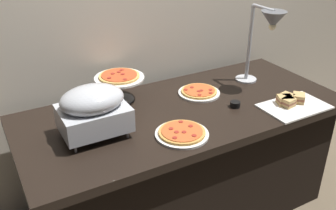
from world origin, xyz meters
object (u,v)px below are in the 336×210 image
object	(u,v)px
chafing_dish	(93,109)
pizza_plate_raised_stand	(119,80)
sauce_cup_near	(235,104)
heat_lamp	(268,27)
pizza_plate_front	(182,133)
pizza_plate_center	(199,92)
sandwich_platter	(292,103)

from	to	relation	value
chafing_dish	pizza_plate_raised_stand	xyz separation A→B (m)	(0.27, 0.31, -0.02)
sauce_cup_near	heat_lamp	bearing A→B (deg)	22.78
pizza_plate_front	pizza_plate_raised_stand	world-z (taller)	pizza_plate_raised_stand
pizza_plate_center	sauce_cup_near	world-z (taller)	sauce_cup_near
heat_lamp	sauce_cup_near	xyz separation A→B (m)	(-0.31, -0.13, -0.38)
pizza_plate_center	sauce_cup_near	xyz separation A→B (m)	(0.09, -0.25, 0.01)
chafing_dish	sandwich_platter	size ratio (longest dim) A/B	0.87
heat_lamp	pizza_plate_center	bearing A→B (deg)	163.20
pizza_plate_front	chafing_dish	bearing A→B (deg)	150.43
heat_lamp	pizza_plate_front	bearing A→B (deg)	-161.51
pizza_plate_raised_stand	heat_lamp	bearing A→B (deg)	-17.97
pizza_plate_front	sauce_cup_near	world-z (taller)	sauce_cup_near
pizza_plate_front	pizza_plate_raised_stand	xyz separation A→B (m)	(-0.12, 0.52, 0.12)
pizza_plate_front	sandwich_platter	xyz separation A→B (m)	(0.73, -0.04, 0.01)
chafing_dish	pizza_plate_raised_stand	world-z (taller)	chafing_dish
heat_lamp	sauce_cup_near	distance (m)	0.51
pizza_plate_center	sandwich_platter	distance (m)	0.56
heat_lamp	sandwich_platter	bearing A→B (deg)	-92.39
pizza_plate_center	sauce_cup_near	size ratio (longest dim) A/B	4.38
sandwich_platter	sauce_cup_near	size ratio (longest dim) A/B	6.50
sandwich_platter	pizza_plate_raised_stand	bearing A→B (deg)	146.44
heat_lamp	pizza_plate_center	size ratio (longest dim) A/B	1.97
heat_lamp	pizza_plate_raised_stand	distance (m)	0.94
chafing_dish	pizza_plate_center	world-z (taller)	chafing_dish
chafing_dish	sauce_cup_near	xyz separation A→B (m)	(0.81, -0.10, -0.13)
pizza_plate_front	sauce_cup_near	distance (m)	0.45
pizza_plate_front	pizza_plate_raised_stand	bearing A→B (deg)	102.44
heat_lamp	sandwich_platter	xyz separation A→B (m)	(-0.01, -0.28, -0.38)
chafing_dish	pizza_plate_front	xyz separation A→B (m)	(0.38, -0.22, -0.14)
pizza_plate_center	sauce_cup_near	distance (m)	0.26
sandwich_platter	sauce_cup_near	world-z (taller)	sandwich_platter
chafing_dish	pizza_plate_front	distance (m)	0.46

